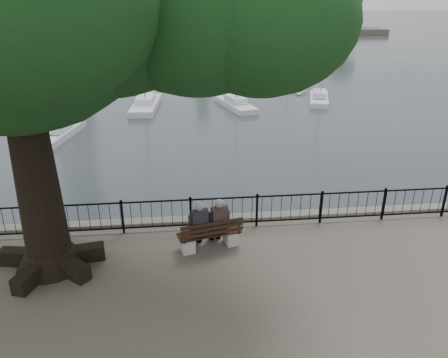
{
  "coord_description": "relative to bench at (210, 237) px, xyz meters",
  "views": [
    {
      "loc": [
        -1.22,
        -9.09,
        6.57
      ],
      "look_at": [
        0.0,
        2.5,
        1.6
      ],
      "focal_mm": 35.0,
      "sensor_mm": 36.0,
      "label": 1
    }
  ],
  "objects": [
    {
      "name": "sailboat_g",
      "position": [
        10.83,
        34.99,
        -1.02
      ],
      "size": [
        2.42,
        5.87,
        10.56
      ],
      "color": "silver",
      "rests_on": "ground"
    },
    {
      "name": "sailboat_d",
      "position": [
        9.89,
        21.37,
        -1.05
      ],
      "size": [
        2.65,
        4.95,
        8.3
      ],
      "color": "silver",
      "rests_on": "ground"
    },
    {
      "name": "person_left",
      "position": [
        -0.31,
        0.03,
        0.35
      ],
      "size": [
        0.53,
        0.79,
        1.48
      ],
      "color": "black",
      "rests_on": "ground"
    },
    {
      "name": "harbor",
      "position": [
        0.51,
        1.61,
        -0.82
      ],
      "size": [
        260.0,
        260.0,
        1.2
      ],
      "color": "#5E5C55",
      "rests_on": "ground"
    },
    {
      "name": "sailboat_a",
      "position": [
        -7.57,
        14.31,
        -1.02
      ],
      "size": [
        2.2,
        4.91,
        9.35
      ],
      "color": "silver",
      "rests_on": "ground"
    },
    {
      "name": "sailboat_c",
      "position": [
        3.34,
        20.18,
        -1.01
      ],
      "size": [
        2.69,
        5.21,
        10.19
      ],
      "color": "silver",
      "rests_on": "ground"
    },
    {
      "name": "far_shore",
      "position": [
        26.05,
        78.06,
        2.67
      ],
      "size": [
        30.0,
        8.6,
        9.18
      ],
      "color": "#484139",
      "rests_on": "ground"
    },
    {
      "name": "railing",
      "position": [
        0.51,
        1.11,
        0.23
      ],
      "size": [
        22.06,
        0.06,
        1.0
      ],
      "color": "black",
      "rests_on": "ground"
    },
    {
      "name": "lion_monument",
      "position": [
        2.51,
        48.53,
        1.01
      ],
      "size": [
        6.3,
        6.3,
        9.21
      ],
      "color": "#5E5C55",
      "rests_on": "ground"
    },
    {
      "name": "bench",
      "position": [
        0.0,
        0.0,
        0.0
      ],
      "size": [
        1.84,
        0.91,
        0.93
      ],
      "color": "gray",
      "rests_on": "ground"
    },
    {
      "name": "sailboat_h",
      "position": [
        -4.81,
        36.92,
        -0.96
      ],
      "size": [
        2.1,
        5.16,
        12.18
      ],
      "color": "silver",
      "rests_on": "ground"
    },
    {
      "name": "sailboat_b",
      "position": [
        -3.05,
        20.66,
        -0.97
      ],
      "size": [
        2.09,
        5.91,
        12.43
      ],
      "color": "silver",
      "rests_on": "ground"
    },
    {
      "name": "person_right",
      "position": [
        0.24,
        0.16,
        0.35
      ],
      "size": [
        0.53,
        0.79,
        1.48
      ],
      "color": "black",
      "rests_on": "ground"
    },
    {
      "name": "sailboat_e",
      "position": [
        -10.17,
        32.05,
        -0.97
      ],
      "size": [
        1.74,
        5.9,
        12.62
      ],
      "color": "silver",
      "rests_on": "ground"
    }
  ]
}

